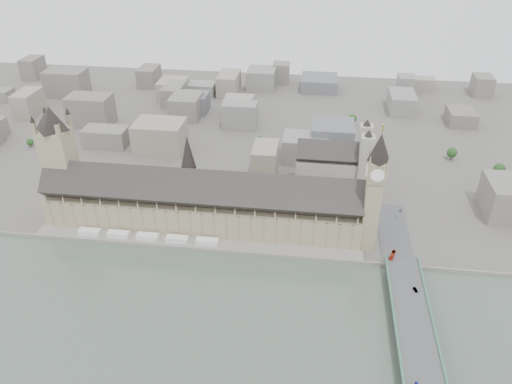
# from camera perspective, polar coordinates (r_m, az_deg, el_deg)

# --- Properties ---
(ground) EXTENTS (900.00, 900.00, 0.00)m
(ground) POSITION_cam_1_polar(r_m,az_deg,el_deg) (417.22, -6.72, -5.38)
(ground) COLOR #595651
(ground) RESTS_ON ground
(embankment_wall) EXTENTS (600.00, 1.50, 3.00)m
(embankment_wall) POSITION_cam_1_polar(r_m,az_deg,el_deg) (404.76, -7.22, -6.45)
(embankment_wall) COLOR gray
(embankment_wall) RESTS_ON ground
(river_terrace) EXTENTS (270.00, 15.00, 2.00)m
(river_terrace) POSITION_cam_1_polar(r_m,az_deg,el_deg) (410.82, -6.97, -5.88)
(river_terrace) COLOR gray
(river_terrace) RESTS_ON ground
(terrace_tents) EXTENTS (118.00, 7.00, 4.00)m
(terrace_tents) POSITION_cam_1_polar(r_m,az_deg,el_deg) (420.28, -12.30, -4.99)
(terrace_tents) COLOR white
(terrace_tents) RESTS_ON river_terrace
(palace_of_westminster) EXTENTS (265.00, 40.73, 55.44)m
(palace_of_westminster) POSITION_cam_1_polar(r_m,az_deg,el_deg) (420.26, -6.28, -1.31)
(palace_of_westminster) COLOR tan
(palace_of_westminster) RESTS_ON ground
(elizabeth_tower) EXTENTS (17.00, 17.00, 107.50)m
(elizabeth_tower) POSITION_cam_1_polar(r_m,az_deg,el_deg) (384.33, 13.43, 0.80)
(elizabeth_tower) COLOR tan
(elizabeth_tower) RESTS_ON ground
(victoria_tower) EXTENTS (30.00, 30.00, 100.00)m
(victoria_tower) POSITION_cam_1_polar(r_m,az_deg,el_deg) (452.80, -21.56, 3.77)
(victoria_tower) COLOR tan
(victoria_tower) RESTS_ON ground
(central_tower) EXTENTS (13.00, 13.00, 48.00)m
(central_tower) POSITION_cam_1_polar(r_m,az_deg,el_deg) (410.49, -7.72, 3.42)
(central_tower) COLOR #857C5B
(central_tower) RESTS_ON ground
(westminster_bridge) EXTENTS (25.00, 325.00, 10.25)m
(westminster_bridge) POSITION_cam_1_polar(r_m,az_deg,el_deg) (344.57, 17.57, -15.19)
(westminster_bridge) COLOR #474749
(westminster_bridge) RESTS_ON ground
(westminster_abbey) EXTENTS (68.00, 36.00, 64.00)m
(westminster_abbey) POSITION_cam_1_polar(r_m,az_deg,el_deg) (474.19, 8.99, 2.80)
(westminster_abbey) COLOR #AAA699
(westminster_abbey) RESTS_ON ground
(city_skyline_inland) EXTENTS (720.00, 360.00, 38.00)m
(city_skyline_inland) POSITION_cam_1_polar(r_m,az_deg,el_deg) (619.79, -1.50, 9.46)
(city_skyline_inland) COLOR gray
(city_skyline_inland) RESTS_ON ground
(park_trees) EXTENTS (110.00, 30.00, 15.00)m
(park_trees) POSITION_cam_1_polar(r_m,az_deg,el_deg) (463.61, -6.26, -0.18)
(park_trees) COLOR #174017
(park_trees) RESTS_ON ground
(red_bus_north) EXTENTS (6.11, 10.99, 3.00)m
(red_bus_north) POSITION_cam_1_polar(r_m,az_deg,el_deg) (392.45, 15.33, -6.95)
(red_bus_north) COLOR red
(red_bus_north) RESTS_ON westminster_bridge
(car_silver) EXTENTS (3.11, 5.13, 1.60)m
(car_silver) POSITION_cam_1_polar(r_m,az_deg,el_deg) (367.13, 17.75, -10.58)
(car_silver) COLOR gray
(car_silver) RESTS_ON westminster_bridge
(car_approach) EXTENTS (3.02, 4.94, 1.34)m
(car_approach) POSITION_cam_1_polar(r_m,az_deg,el_deg) (447.85, 16.18, -2.05)
(car_approach) COLOR gray
(car_approach) RESTS_ON westminster_bridge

